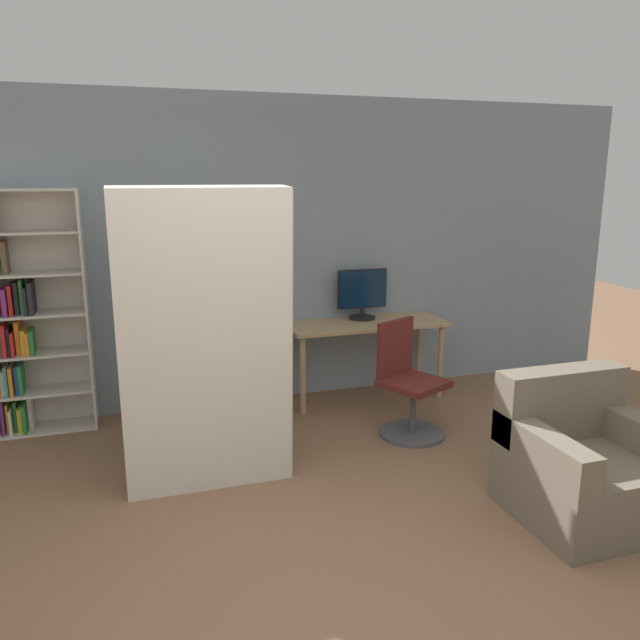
{
  "coord_description": "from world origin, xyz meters",
  "views": [
    {
      "loc": [
        -0.86,
        -2.25,
        2.03
      ],
      "look_at": [
        0.43,
        1.72,
        1.05
      ],
      "focal_mm": 35.0,
      "sensor_mm": 36.0,
      "label": 1
    }
  ],
  "objects_px": {
    "monitor": "(362,293)",
    "office_chair": "(408,390)",
    "bookshelf": "(27,318)",
    "mattress_near": "(206,343)",
    "armchair": "(583,464)",
    "mattress_far": "(200,331)"
  },
  "relations": [
    {
      "from": "office_chair",
      "to": "mattress_far",
      "type": "xyz_separation_m",
      "value": [
        -1.61,
        -0.04,
        0.62
      ]
    },
    {
      "from": "monitor",
      "to": "armchair",
      "type": "relative_size",
      "value": 0.56
    },
    {
      "from": "mattress_far",
      "to": "armchair",
      "type": "xyz_separation_m",
      "value": [
        2.09,
        -1.38,
        -0.66
      ]
    },
    {
      "from": "bookshelf",
      "to": "armchair",
      "type": "bearing_deg",
      "value": -36.48
    },
    {
      "from": "bookshelf",
      "to": "mattress_far",
      "type": "height_order",
      "value": "mattress_far"
    },
    {
      "from": "bookshelf",
      "to": "monitor",
      "type": "bearing_deg",
      "value": -0.18
    },
    {
      "from": "monitor",
      "to": "armchair",
      "type": "xyz_separation_m",
      "value": [
        0.47,
        -2.43,
        -0.64
      ]
    },
    {
      "from": "monitor",
      "to": "bookshelf",
      "type": "relative_size",
      "value": 0.25
    },
    {
      "from": "monitor",
      "to": "office_chair",
      "type": "distance_m",
      "value": 1.17
    },
    {
      "from": "office_chair",
      "to": "bookshelf",
      "type": "distance_m",
      "value": 3.05
    },
    {
      "from": "bookshelf",
      "to": "mattress_near",
      "type": "height_order",
      "value": "mattress_near"
    },
    {
      "from": "monitor",
      "to": "office_chair",
      "type": "relative_size",
      "value": 0.52
    },
    {
      "from": "office_chair",
      "to": "mattress_near",
      "type": "height_order",
      "value": "mattress_near"
    },
    {
      "from": "mattress_near",
      "to": "office_chair",
      "type": "bearing_deg",
      "value": 12.86
    },
    {
      "from": "office_chair",
      "to": "monitor",
      "type": "bearing_deg",
      "value": 89.74
    },
    {
      "from": "bookshelf",
      "to": "armchair",
      "type": "distance_m",
      "value": 4.15
    },
    {
      "from": "monitor",
      "to": "mattress_near",
      "type": "bearing_deg",
      "value": -139.58
    },
    {
      "from": "bookshelf",
      "to": "armchair",
      "type": "xyz_separation_m",
      "value": [
        3.3,
        -2.44,
        -0.61
      ]
    },
    {
      "from": "bookshelf",
      "to": "mattress_far",
      "type": "bearing_deg",
      "value": -41.23
    },
    {
      "from": "office_chair",
      "to": "armchair",
      "type": "height_order",
      "value": "office_chair"
    },
    {
      "from": "monitor",
      "to": "armchair",
      "type": "distance_m",
      "value": 2.56
    },
    {
      "from": "office_chair",
      "to": "bookshelf",
      "type": "bearing_deg",
      "value": 160.15
    }
  ]
}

